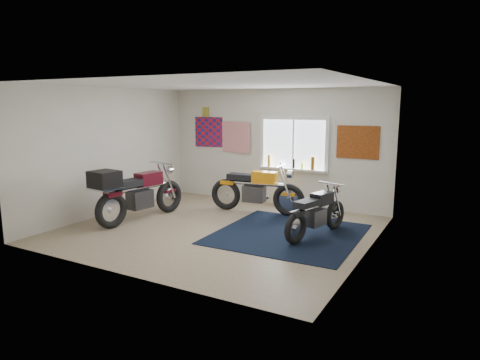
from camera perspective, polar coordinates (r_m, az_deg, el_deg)
The scene contains 10 objects.
ground at distance 8.19m, azimuth -2.86°, elevation -6.60°, with size 5.50×5.50×0.00m, color #9E896B.
room_shell at distance 7.88m, azimuth -2.96°, elevation 4.90°, with size 5.50×5.50×5.50m.
navy_rug at distance 7.94m, azimuth 6.45°, elevation -7.14°, with size 2.50×2.60×0.01m, color black.
window_assembly at distance 9.88m, azimuth 7.15°, elevation 4.32°, with size 1.66×0.17×1.26m.
oil_bottles at distance 9.83m, azimuth 7.36°, elevation 2.29°, with size 1.16×0.09×0.30m.
flag_display at distance 10.96m, azimuth -4.61°, elevation 9.02°, with size 1.60×0.10×1.17m.
triumph_poster at distance 9.43m, azimuth 15.43°, elevation 4.87°, with size 0.90×0.03×0.70m, color #A54C14.
yellow_triumph at distance 9.33m, azimuth 2.15°, elevation -1.48°, with size 2.17×0.65×1.09m.
black_chrome_bike at distance 7.81m, azimuth 10.13°, elevation -4.51°, with size 0.68×1.76×0.92m.
maroon_tourer at distance 8.84m, azimuth -13.88°, elevation -1.67°, with size 0.79×2.25×1.14m.
Camera 1 is at (4.14, -6.66, 2.36)m, focal length 32.00 mm.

